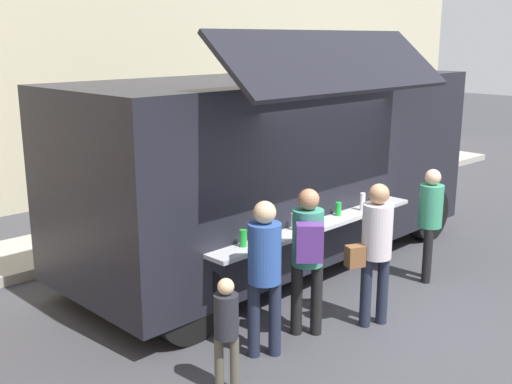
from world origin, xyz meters
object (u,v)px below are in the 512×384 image
(trash_bin, at_px, (335,172))
(customer_rear_waiting, at_px, (264,265))
(customer_front_ordering, at_px, (375,243))
(food_truck_main, at_px, (279,163))
(customer_mid_with_backpack, at_px, (308,248))
(child_near_queue, at_px, (226,325))
(customer_extra_browsing, at_px, (430,215))

(trash_bin, height_order, customer_rear_waiting, customer_rear_waiting)
(customer_front_ordering, relative_size, customer_rear_waiting, 1.00)
(food_truck_main, distance_m, trash_bin, 4.83)
(food_truck_main, bearing_deg, customer_front_ordering, -109.09)
(customer_front_ordering, bearing_deg, customer_mid_with_backpack, 87.94)
(customer_rear_waiting, bearing_deg, child_near_queue, 144.16)
(customer_mid_with_backpack, height_order, child_near_queue, customer_mid_with_backpack)
(trash_bin, distance_m, customer_front_ordering, 6.67)
(customer_extra_browsing, bearing_deg, food_truck_main, -1.97)
(customer_rear_waiting, height_order, child_near_queue, customer_rear_waiting)
(customer_rear_waiting, bearing_deg, food_truck_main, -12.56)
(customer_mid_with_backpack, bearing_deg, customer_rear_waiting, 134.28)
(customer_mid_with_backpack, distance_m, customer_extra_browsing, 2.49)
(food_truck_main, bearing_deg, child_near_queue, -144.79)
(customer_rear_waiting, relative_size, customer_extra_browsing, 1.08)
(customer_rear_waiting, distance_m, customer_extra_browsing, 3.16)
(food_truck_main, xyz_separation_m, trash_bin, (4.09, 2.32, -1.10))
(customer_front_ordering, distance_m, customer_mid_with_backpack, 0.85)
(customer_front_ordering, distance_m, child_near_queue, 2.22)
(trash_bin, relative_size, customer_front_ordering, 0.50)
(customer_extra_browsing, bearing_deg, customer_front_ordering, 71.73)
(food_truck_main, relative_size, customer_mid_with_backpack, 3.87)
(customer_front_ordering, bearing_deg, child_near_queue, 109.75)
(food_truck_main, bearing_deg, customer_mid_with_backpack, -129.32)
(trash_bin, xyz_separation_m, customer_rear_waiting, (-6.23, -4.28, 0.60))
(customer_rear_waiting, bearing_deg, customer_mid_with_backpack, -54.33)
(customer_front_ordering, distance_m, customer_extra_browsing, 1.75)
(customer_extra_browsing, distance_m, child_near_queue, 3.92)
(customer_front_ordering, bearing_deg, customer_extra_browsing, -56.97)
(trash_bin, xyz_separation_m, customer_mid_with_backpack, (-5.56, -4.27, 0.63))
(customer_front_ordering, relative_size, customer_extra_browsing, 1.08)
(customer_mid_with_backpack, xyz_separation_m, customer_extra_browsing, (2.49, -0.01, -0.10))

